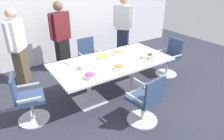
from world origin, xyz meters
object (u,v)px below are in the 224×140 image
(office_chair_3, at_px, (90,59))
(person_standing_2, at_px, (123,26))
(person_standing_1, at_px, (61,36))
(snack_bowl_pretzels, at_px, (119,67))
(office_chair_2, at_px, (169,59))
(snack_bowl_candy_mix, at_px, (90,76))
(person_standing_0, at_px, (18,46))
(snack_bowl_cookies, at_px, (118,52))
(snack_bowl_chips_yellow, at_px, (103,57))
(napkin_pile, at_px, (84,66))
(plate_stack, at_px, (71,62))
(conference_table, at_px, (112,67))
(donut_platter, at_px, (146,56))
(office_chair_0, at_px, (27,101))
(office_chair_1, at_px, (146,102))

(office_chair_3, relative_size, person_standing_2, 0.51)
(person_standing_1, relative_size, snack_bowl_pretzels, 9.17)
(office_chair_2, height_order, person_standing_1, person_standing_1)
(person_standing_1, xyz_separation_m, snack_bowl_candy_mix, (-0.30, -2.07, -0.12))
(office_chair_3, height_order, person_standing_2, person_standing_2)
(office_chair_2, bearing_deg, person_standing_0, 65.05)
(snack_bowl_cookies, distance_m, snack_bowl_candy_mix, 1.20)
(snack_bowl_chips_yellow, bearing_deg, napkin_pile, -159.53)
(person_standing_1, height_order, snack_bowl_cookies, person_standing_1)
(office_chair_3, distance_m, plate_stack, 1.12)
(snack_bowl_pretzels, bearing_deg, person_standing_2, 51.64)
(office_chair_2, xyz_separation_m, snack_bowl_chips_yellow, (-1.78, 0.25, 0.39))
(conference_table, xyz_separation_m, snack_bowl_cookies, (0.31, 0.22, 0.18))
(person_standing_0, relative_size, donut_platter, 4.84)
(conference_table, xyz_separation_m, napkin_pile, (-0.62, 0.02, 0.17))
(person_standing_2, xyz_separation_m, napkin_pile, (-2.07, -1.57, -0.15))
(office_chair_0, xyz_separation_m, person_standing_0, (0.23, 1.51, 0.49))
(conference_table, xyz_separation_m, office_chair_0, (-1.70, 0.05, -0.22))
(conference_table, height_order, person_standing_0, person_standing_0)
(napkin_pile, bearing_deg, snack_bowl_chips_yellow, 20.47)
(snack_bowl_cookies, height_order, napkin_pile, snack_bowl_cookies)
(conference_table, height_order, office_chair_0, office_chair_0)
(office_chair_1, bearing_deg, office_chair_3, 81.36)
(person_standing_2, height_order, snack_bowl_pretzels, person_standing_2)
(person_standing_2, distance_m, snack_bowl_candy_mix, 2.94)
(office_chair_1, distance_m, snack_bowl_pretzels, 0.83)
(snack_bowl_cookies, distance_m, snack_bowl_pretzels, 0.72)
(conference_table, height_order, snack_bowl_candy_mix, snack_bowl_candy_mix)
(plate_stack, bearing_deg, office_chair_2, -9.64)
(donut_platter, bearing_deg, office_chair_1, -131.58)
(snack_bowl_chips_yellow, distance_m, donut_platter, 0.92)
(snack_bowl_pretzels, xyz_separation_m, snack_bowl_chips_yellow, (0.02, 0.59, 0.00))
(office_chair_3, height_order, donut_platter, office_chair_3)
(office_chair_1, relative_size, napkin_pile, 4.83)
(office_chair_1, bearing_deg, plate_stack, 108.41)
(snack_bowl_cookies, bearing_deg, snack_bowl_pretzels, -124.89)
(donut_platter, bearing_deg, person_standing_2, 68.22)
(office_chair_0, height_order, office_chair_3, same)
(office_chair_2, xyz_separation_m, snack_bowl_pretzels, (-1.80, -0.34, 0.39))
(office_chair_3, xyz_separation_m, plate_stack, (-0.77, -0.73, 0.37))
(donut_platter, distance_m, plate_stack, 1.57)
(person_standing_1, height_order, plate_stack, person_standing_1)
(person_standing_2, relative_size, snack_bowl_pretzels, 9.29)
(conference_table, bearing_deg, office_chair_1, -92.59)
(office_chair_3, relative_size, plate_stack, 4.00)
(plate_stack, relative_size, napkin_pile, 1.21)
(snack_bowl_candy_mix, bearing_deg, office_chair_3, 62.79)
(person_standing_0, relative_size, person_standing_2, 0.96)
(conference_table, bearing_deg, person_standing_1, 103.91)
(office_chair_0, xyz_separation_m, person_standing_2, (3.16, 1.54, 0.53))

